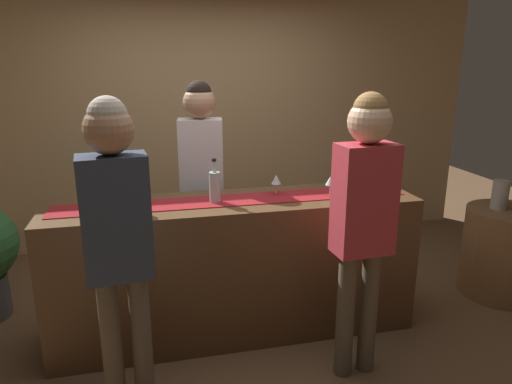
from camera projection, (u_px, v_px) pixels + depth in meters
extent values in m
plane|color=brown|center=(236.00, 328.00, 3.47)|extent=(10.00, 10.00, 0.00)
cube|color=tan|center=(201.00, 107.00, 4.85)|extent=(6.00, 0.12, 2.90)
cube|color=#543821|center=(235.00, 267.00, 3.33)|extent=(2.54, 0.60, 1.00)
cube|color=maroon|center=(235.00, 200.00, 3.19)|extent=(2.41, 0.28, 0.01)
cylinder|color=brown|center=(88.00, 195.00, 2.94)|extent=(0.07, 0.07, 0.21)
cylinder|color=brown|center=(86.00, 173.00, 2.90)|extent=(0.03, 0.03, 0.08)
cylinder|color=black|center=(85.00, 166.00, 2.89)|extent=(0.03, 0.03, 0.02)
cylinder|color=#194723|center=(128.00, 194.00, 2.96)|extent=(0.07, 0.07, 0.21)
cylinder|color=#194723|center=(126.00, 173.00, 2.92)|extent=(0.03, 0.03, 0.08)
cylinder|color=black|center=(125.00, 165.00, 2.91)|extent=(0.03, 0.03, 0.02)
cylinder|color=#B2C6C1|center=(215.00, 188.00, 3.12)|extent=(0.07, 0.07, 0.21)
cylinder|color=#B2C6C1|center=(214.00, 167.00, 3.08)|extent=(0.03, 0.03, 0.08)
cylinder|color=black|center=(214.00, 160.00, 3.07)|extent=(0.03, 0.03, 0.02)
cylinder|color=silver|center=(276.00, 194.00, 3.34)|extent=(0.06, 0.06, 0.00)
cylinder|color=silver|center=(276.00, 189.00, 3.32)|extent=(0.01, 0.01, 0.08)
cone|color=silver|center=(276.00, 179.00, 3.31)|extent=(0.07, 0.07, 0.06)
cylinder|color=silver|center=(330.00, 195.00, 3.31)|extent=(0.06, 0.06, 0.00)
cylinder|color=silver|center=(330.00, 190.00, 3.29)|extent=(0.01, 0.01, 0.08)
cone|color=silver|center=(330.00, 181.00, 3.28)|extent=(0.07, 0.07, 0.06)
cylinder|color=#26262B|center=(214.00, 248.00, 3.87)|extent=(0.11, 0.11, 0.83)
cylinder|color=#26262B|center=(194.00, 249.00, 3.85)|extent=(0.11, 0.11, 0.83)
cube|color=white|center=(201.00, 161.00, 3.66)|extent=(0.36, 0.24, 0.66)
sphere|color=tan|center=(199.00, 102.00, 3.54)|extent=(0.25, 0.25, 0.25)
sphere|color=black|center=(199.00, 93.00, 3.52)|extent=(0.19, 0.19, 0.19)
cylinder|color=brown|center=(345.00, 315.00, 2.86)|extent=(0.11, 0.11, 0.82)
cylinder|color=brown|center=(368.00, 311.00, 2.91)|extent=(0.11, 0.11, 0.82)
cube|color=#B7333D|center=(364.00, 200.00, 2.69)|extent=(0.35, 0.22, 0.65)
sphere|color=#DBAD89|center=(370.00, 122.00, 2.56)|extent=(0.25, 0.25, 0.25)
sphere|color=olive|center=(370.00, 109.00, 2.54)|extent=(0.19, 0.19, 0.19)
cylinder|color=brown|center=(112.00, 347.00, 2.54)|extent=(0.11, 0.11, 0.82)
cylinder|color=brown|center=(142.00, 341.00, 2.59)|extent=(0.11, 0.11, 0.82)
cube|color=#2D384C|center=(116.00, 218.00, 2.37)|extent=(0.36, 0.24, 0.65)
sphere|color=#9E7051|center=(108.00, 130.00, 2.24)|extent=(0.25, 0.25, 0.25)
sphere|color=#AD9E8E|center=(107.00, 116.00, 2.23)|extent=(0.19, 0.19, 0.19)
cylinder|color=brown|center=(505.00, 252.00, 3.91)|extent=(0.68, 0.68, 0.74)
cylinder|color=#A8A399|center=(500.00, 195.00, 3.82)|extent=(0.13, 0.13, 0.24)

